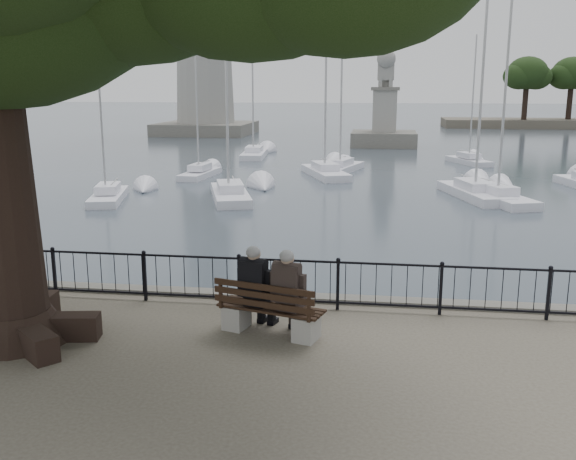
% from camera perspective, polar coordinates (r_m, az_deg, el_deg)
% --- Properties ---
extents(harbor, '(260.00, 260.00, 1.20)m').
position_cam_1_polar(harbor, '(13.70, 0.30, -8.14)').
color(harbor, '#5F5C55').
rests_on(harbor, ground).
extents(railing, '(22.06, 0.06, 1.00)m').
position_cam_1_polar(railing, '(12.89, -0.00, -4.52)').
color(railing, black).
rests_on(railing, ground).
extents(bench, '(2.02, 1.10, 1.02)m').
position_cam_1_polar(bench, '(11.57, -1.66, -7.61)').
color(bench, gray).
rests_on(bench, ground).
extents(person_left, '(0.62, 0.88, 1.62)m').
position_cam_1_polar(person_left, '(11.66, -2.71, -5.44)').
color(person_left, black).
rests_on(person_left, ground).
extents(person_right, '(0.62, 0.88, 1.62)m').
position_cam_1_polar(person_right, '(11.39, 0.22, -5.87)').
color(person_right, black).
rests_on(person_right, ground).
extents(lighthouse, '(10.26, 10.26, 31.31)m').
position_cam_1_polar(lighthouse, '(74.77, -7.55, 18.61)').
color(lighthouse, '#5F5C55').
rests_on(lighthouse, ground).
extents(lion_monument, '(5.82, 5.82, 8.63)m').
position_cam_1_polar(lion_monument, '(59.71, 8.55, 9.46)').
color(lion_monument, '#5F5C55').
rests_on(lion_monument, ground).
extents(sailboat_a, '(2.55, 5.00, 8.66)m').
position_cam_1_polar(sailboat_a, '(31.90, -15.68, 3.03)').
color(sailboat_a, white).
rests_on(sailboat_a, ground).
extents(sailboat_b, '(3.23, 5.92, 12.05)m').
position_cam_1_polar(sailboat_b, '(31.22, -5.16, 3.36)').
color(sailboat_b, white).
rests_on(sailboat_b, ground).
extents(sailboat_c, '(3.22, 5.67, 10.45)m').
position_cam_1_polar(sailboat_c, '(32.01, 18.05, 2.96)').
color(sailboat_c, white).
rests_on(sailboat_c, ground).
extents(sailboat_e, '(1.60, 4.67, 10.69)m').
position_cam_1_polar(sailboat_e, '(39.18, -7.84, 5.19)').
color(sailboat_e, white).
rests_on(sailboat_e, ground).
extents(sailboat_f, '(2.95, 5.75, 10.74)m').
position_cam_1_polar(sailboat_f, '(41.33, 4.67, 5.61)').
color(sailboat_f, white).
rests_on(sailboat_f, ground).
extents(sailboat_g, '(2.93, 4.76, 8.91)m').
position_cam_1_polar(sailboat_g, '(47.27, 15.76, 6.04)').
color(sailboat_g, white).
rests_on(sailboat_g, ground).
extents(sailboat_h, '(2.16, 6.01, 14.54)m').
position_cam_1_polar(sailboat_h, '(49.82, -3.02, 6.95)').
color(sailboat_h, white).
rests_on(sailboat_h, ground).
extents(sailboat_i, '(3.58, 6.06, 13.59)m').
position_cam_1_polar(sailboat_i, '(39.16, 3.32, 5.34)').
color(sailboat_i, white).
rests_on(sailboat_i, ground).
extents(sailboat_j, '(3.16, 6.16, 10.84)m').
position_cam_1_polar(sailboat_j, '(32.88, 16.21, 3.32)').
color(sailboat_j, white).
rests_on(sailboat_j, ground).
extents(far_shore, '(30.00, 8.60, 9.18)m').
position_cam_1_polar(far_shore, '(92.27, 23.59, 10.80)').
color(far_shore, '#514B3E').
rests_on(far_shore, ground).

